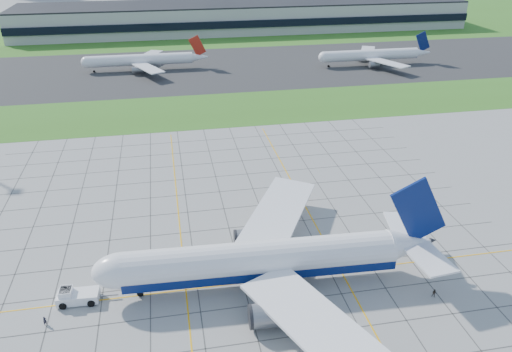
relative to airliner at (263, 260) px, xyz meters
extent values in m
plane|color=#9F9F99|center=(-3.37, 3.04, -5.22)|extent=(1400.00, 1400.00, 0.00)
cube|color=#36691E|center=(-3.37, 93.04, -5.20)|extent=(700.00, 35.00, 0.04)
cube|color=#383838|center=(-3.37, 148.04, -5.19)|extent=(700.00, 75.00, 0.04)
cube|color=#36691E|center=(-3.37, 258.04, -5.20)|extent=(700.00, 145.00, 0.04)
cube|color=#474744|center=(-43.37, 13.04, -5.20)|extent=(0.18, 130.00, 0.02)
cube|color=#474744|center=(-35.37, 13.04, -5.20)|extent=(0.18, 130.00, 0.02)
cube|color=#474744|center=(-27.37, 13.04, -5.20)|extent=(0.18, 130.00, 0.02)
cube|color=#474744|center=(-19.37, 13.04, -5.20)|extent=(0.18, 130.00, 0.02)
cube|color=#474744|center=(-11.37, 13.04, -5.20)|extent=(0.18, 130.00, 0.02)
cube|color=#474744|center=(-3.37, 13.04, -5.20)|extent=(0.18, 130.00, 0.02)
cube|color=#474744|center=(4.63, 13.04, -5.20)|extent=(0.18, 130.00, 0.02)
cube|color=#474744|center=(12.63, 13.04, -5.20)|extent=(0.18, 130.00, 0.02)
cube|color=#474744|center=(20.63, 13.04, -5.20)|extent=(0.18, 130.00, 0.02)
cube|color=#474744|center=(28.63, 13.04, -5.20)|extent=(0.18, 130.00, 0.02)
cube|color=#474744|center=(36.63, 13.04, -5.20)|extent=(0.18, 130.00, 0.02)
cube|color=#474744|center=(44.63, 13.04, -5.20)|extent=(0.18, 130.00, 0.02)
cube|color=#474744|center=(-3.37, -12.96, -5.20)|extent=(110.00, 0.18, 0.02)
cube|color=#474744|center=(-3.37, -4.96, -5.20)|extent=(110.00, 0.18, 0.02)
cube|color=#474744|center=(-3.37, 3.04, -5.20)|extent=(110.00, 0.18, 0.02)
cube|color=#474744|center=(-3.37, 11.04, -5.20)|extent=(110.00, 0.18, 0.02)
cube|color=#474744|center=(-3.37, 19.04, -5.20)|extent=(110.00, 0.18, 0.02)
cube|color=#474744|center=(-3.37, 27.04, -5.20)|extent=(110.00, 0.18, 0.02)
cube|color=#474744|center=(-3.37, 35.04, -5.20)|extent=(110.00, 0.18, 0.02)
cube|color=#474744|center=(-3.37, 43.04, -5.20)|extent=(110.00, 0.18, 0.02)
cube|color=#474744|center=(-3.37, 51.04, -5.20)|extent=(110.00, 0.18, 0.02)
cube|color=#474744|center=(-3.37, 59.04, -5.20)|extent=(110.00, 0.18, 0.02)
cube|color=#474744|center=(-3.37, 67.04, -5.20)|extent=(110.00, 0.18, 0.02)
cube|color=#FDB30D|center=(-3.37, 1.04, -5.20)|extent=(120.00, 0.25, 0.03)
cube|color=#FDB30D|center=(-13.37, 23.04, -5.20)|extent=(0.25, 100.00, 0.03)
cube|color=#FDB30D|center=(14.63, 23.04, -5.20)|extent=(0.25, 100.00, 0.03)
cube|color=#B7B7B2|center=(36.63, 233.04, 2.28)|extent=(260.00, 42.00, 15.00)
cube|color=black|center=(36.63, 211.54, 1.78)|extent=(260.00, 1.00, 4.00)
cube|color=black|center=(36.63, 233.04, 10.18)|extent=(260.00, 42.00, 0.80)
cylinder|color=white|center=(-0.42, 0.02, 0.41)|extent=(46.44, 7.97, 6.03)
cube|color=#081854|center=(-0.42, 0.02, -1.50)|extent=(46.43, 7.57, 1.61)
ellipsoid|color=white|center=(-23.51, 0.99, 0.41)|extent=(9.89, 6.43, 6.03)
cube|color=black|center=(-25.72, 1.09, 0.91)|extent=(2.34, 3.31, 0.60)
cone|color=white|center=(26.19, -1.11, 0.71)|extent=(8.27, 6.06, 5.73)
cube|color=#081854|center=(26.69, -1.13, 7.45)|extent=(10.97, 0.96, 12.83)
cube|color=white|center=(6.29, 15.83, -0.59)|extent=(21.36, 29.06, 0.98)
cube|color=white|center=(4.93, -16.30, -0.59)|extent=(19.56, 29.42, 0.98)
cylinder|color=slate|center=(0.03, 10.56, -2.60)|extent=(6.69, 4.09, 3.82)
cylinder|color=slate|center=(-0.86, -10.53, -2.60)|extent=(6.69, 4.09, 3.82)
cylinder|color=gray|center=(-21.00, 0.89, -3.91)|extent=(0.38, 0.38, 2.61)
cylinder|color=black|center=(-21.00, 0.89, -4.66)|extent=(1.13, 0.55, 1.11)
cylinder|color=black|center=(4.74, 3.02, -4.56)|extent=(1.36, 1.26, 1.31)
cylinder|color=black|center=(4.47, -3.41, -4.56)|extent=(1.36, 1.26, 1.31)
cube|color=white|center=(-31.07, 1.40, -4.21)|extent=(6.84, 3.41, 1.57)
cube|color=white|center=(-32.86, 1.48, -3.09)|extent=(2.12, 2.54, 1.23)
cube|color=black|center=(-32.86, 1.48, -2.87)|extent=(1.88, 2.31, 0.78)
cube|color=gray|center=(-26.26, 1.20, -4.55)|extent=(3.36, 0.34, 0.20)
cylinder|color=black|center=(-33.25, 2.95, -4.60)|extent=(1.25, 0.61, 1.23)
cylinder|color=black|center=(-33.37, 0.04, -4.60)|extent=(1.25, 0.61, 1.23)
cylinder|color=black|center=(-28.77, 2.76, -4.60)|extent=(1.25, 0.61, 1.23)
cylinder|color=black|center=(-28.90, -0.14, -4.60)|extent=(1.25, 0.61, 1.23)
imported|color=black|center=(-35.53, -3.32, -4.43)|extent=(0.69, 0.65, 1.58)
imported|color=black|center=(27.66, -8.62, -4.43)|extent=(0.97, 0.93, 1.57)
cylinder|color=white|center=(-23.14, 150.19, -0.72)|extent=(44.21, 4.80, 4.80)
cube|color=#A91F13|center=(1.42, 150.19, 4.28)|extent=(7.46, 0.40, 9.15)
cube|color=white|center=(-20.07, 161.19, -1.52)|extent=(13.89, 20.66, 0.40)
cube|color=white|center=(-20.07, 139.19, -1.52)|extent=(13.89, 20.66, 0.40)
cylinder|color=black|center=(-19.46, 152.39, -4.72)|extent=(1.00, 1.00, 1.00)
cylinder|color=black|center=(-19.46, 147.99, -4.72)|extent=(1.00, 1.00, 1.00)
cylinder|color=white|center=(77.13, 140.16, -0.72)|extent=(43.41, 4.80, 4.80)
cube|color=#07124A|center=(101.25, 140.16, 4.28)|extent=(7.46, 0.40, 9.15)
cube|color=white|center=(80.15, 151.16, -1.52)|extent=(13.89, 20.66, 0.40)
cube|color=white|center=(80.15, 129.16, -1.52)|extent=(13.89, 20.66, 0.40)
cylinder|color=black|center=(80.75, 142.36, -4.72)|extent=(1.00, 1.00, 1.00)
cylinder|color=black|center=(80.75, 137.96, -4.72)|extent=(1.00, 1.00, 1.00)
camera|label=1|loc=(-14.11, -67.77, 51.02)|focal=35.00mm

